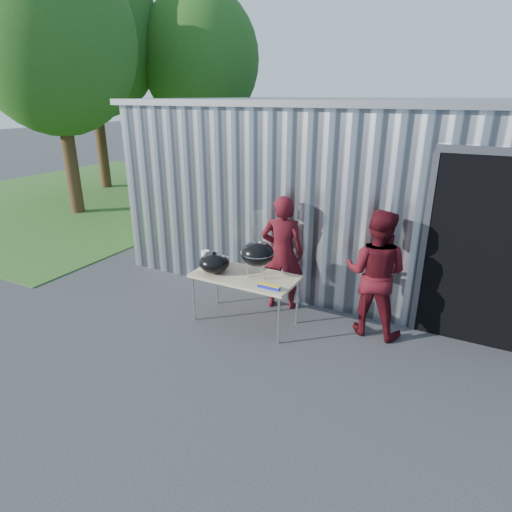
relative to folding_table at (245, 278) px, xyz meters
The scene contains 14 objects.
ground 1.03m from the folding_table, 77.65° to the right, with size 80.00×80.00×0.00m, color #313134.
building 4.08m from the folding_table, 74.39° to the left, with size 8.20×6.20×3.10m.
grass_patch 10.31m from the folding_table, 149.22° to the left, with size 10.00×12.00×0.02m, color #2D591E.
tree_left 8.88m from the folding_table, 156.02° to the left, with size 4.16×4.16×6.90m.
tree_mid 12.05m from the folding_table, 146.15° to the left, with size 4.68×4.68×7.75m.
tree_far 11.01m from the folding_table, 127.49° to the left, with size 3.97×3.97×6.57m.
folding_table is the anchor object (origin of this frame).
kettle_grill 0.49m from the folding_table, 15.76° to the left, with size 0.47×0.47×0.95m.
grill_lid 0.49m from the folding_table, 167.43° to the right, with size 0.44×0.44×0.32m.
paper_towels 0.66m from the folding_table, behind, with size 0.12×0.12×0.28m, color white.
white_tub 0.60m from the folding_table, 156.99° to the left, with size 0.20×0.15×0.10m, color white.
foil_box 0.57m from the folding_table, 26.35° to the right, with size 0.32×0.05×0.06m.
person_cook 0.78m from the folding_table, 70.31° to the left, with size 0.65×0.43×1.79m, color #490C13.
person_bystander 1.81m from the folding_table, 19.27° to the left, with size 0.87×0.68×1.79m, color #490C13.
Camera 1 is at (2.61, -4.15, 3.17)m, focal length 30.00 mm.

